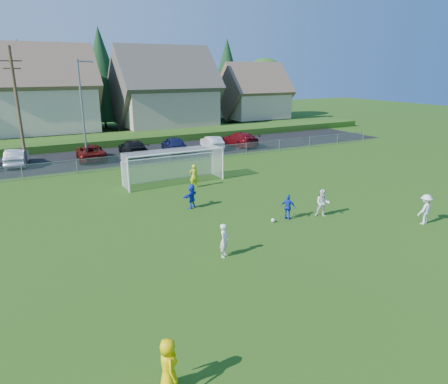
{
  "coord_description": "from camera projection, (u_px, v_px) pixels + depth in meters",
  "views": [
    {
      "loc": [
        -10.34,
        -11.29,
        8.16
      ],
      "look_at": [
        0.0,
        8.0,
        1.4
      ],
      "focal_mm": 32.0,
      "sensor_mm": 36.0,
      "label": 1
    }
  ],
  "objects": [
    {
      "name": "referee",
      "position": [
        168.0,
        366.0,
        10.37
      ],
      "size": [
        0.6,
        0.83,
        1.56
      ],
      "primitive_type": "imported",
      "rotation": [
        0.0,
        0.0,
        1.43
      ],
      "color": "yellow",
      "rests_on": "ground"
    },
    {
      "name": "chainlink_fence",
      "position": [
        149.0,
        159.0,
        34.93
      ],
      "size": [
        52.06,
        0.06,
        1.2
      ],
      "color": "gray",
      "rests_on": "ground"
    },
    {
      "name": "car_d",
      "position": [
        133.0,
        148.0,
        38.99
      ],
      "size": [
        2.56,
        5.5,
        1.56
      ],
      "primitive_type": "imported",
      "rotation": [
        0.0,
        0.0,
        3.07
      ],
      "color": "black",
      "rests_on": "ground"
    },
    {
      "name": "car_f",
      "position": [
        212.0,
        142.0,
        42.42
      ],
      "size": [
        1.99,
        4.3,
        1.36
      ],
      "primitive_type": "imported",
      "rotation": [
        0.0,
        0.0,
        3.01
      ],
      "color": "silver",
      "rests_on": "ground"
    },
    {
      "name": "car_c",
      "position": [
        91.0,
        152.0,
        37.25
      ],
      "size": [
        2.77,
        5.36,
        1.44
      ],
      "primitive_type": "imported",
      "rotation": [
        0.0,
        0.0,
        3.07
      ],
      "color": "#530D09",
      "rests_on": "ground"
    },
    {
      "name": "player_white_a",
      "position": [
        224.0,
        240.0,
        17.94
      ],
      "size": [
        0.67,
        0.67,
        1.57
      ],
      "primitive_type": "imported",
      "rotation": [
        0.0,
        0.0,
        0.78
      ],
      "color": "white",
      "rests_on": "ground"
    },
    {
      "name": "car_e",
      "position": [
        174.0,
        144.0,
        40.78
      ],
      "size": [
        2.53,
        4.93,
        1.61
      ],
      "primitive_type": "imported",
      "rotation": [
        0.0,
        0.0,
        3.0
      ],
      "color": "#121740",
      "rests_on": "ground"
    },
    {
      "name": "player_white_b",
      "position": [
        323.0,
        203.0,
        22.86
      ],
      "size": [
        0.99,
        0.97,
        1.62
      ],
      "primitive_type": "imported",
      "rotation": [
        0.0,
        0.0,
        -0.7
      ],
      "color": "white",
      "rests_on": "ground"
    },
    {
      "name": "grass_embankment",
      "position": [
        113.0,
        139.0,
        45.94
      ],
      "size": [
        70.0,
        6.0,
        0.8
      ],
      "primitive_type": "cube",
      "color": "#1E420F",
      "rests_on": "ground"
    },
    {
      "name": "car_g",
      "position": [
        240.0,
        139.0,
        43.98
      ],
      "size": [
        2.36,
        5.38,
        1.54
      ],
      "primitive_type": "imported",
      "rotation": [
        0.0,
        0.0,
        3.18
      ],
      "color": "#620A10",
      "rests_on": "ground"
    },
    {
      "name": "asphalt_lot",
      "position": [
        132.0,
        155.0,
        39.74
      ],
      "size": [
        60.0,
        60.0,
        0.0
      ],
      "primitive_type": "plane",
      "color": "black",
      "rests_on": "ground"
    },
    {
      "name": "player_blue_a",
      "position": [
        288.0,
        207.0,
        22.46
      ],
      "size": [
        0.79,
        0.88,
        1.44
      ],
      "primitive_type": "imported",
      "rotation": [
        0.0,
        0.0,
        2.24
      ],
      "color": "#1435C0",
      "rests_on": "ground"
    },
    {
      "name": "utility_pole",
      "position": [
        18.0,
        106.0,
        33.51
      ],
      "size": [
        1.6,
        0.26,
        10.0
      ],
      "color": "#473321",
      "rests_on": "ground"
    },
    {
      "name": "houses_row",
      "position": [
        111.0,
        76.0,
        51.07
      ],
      "size": [
        53.9,
        11.45,
        13.27
      ],
      "color": "tan",
      "rests_on": "ground"
    },
    {
      "name": "ground",
      "position": [
        315.0,
        274.0,
        16.59
      ],
      "size": [
        160.0,
        160.0,
        0.0
      ],
      "primitive_type": "plane",
      "color": "#193D0C",
      "rests_on": "ground"
    },
    {
      "name": "tree_row",
      "position": [
        94.0,
        78.0,
        56.06
      ],
      "size": [
        65.98,
        12.36,
        13.8
      ],
      "color": "#382616",
      "rests_on": "ground"
    },
    {
      "name": "soccer_goal",
      "position": [
        173.0,
        161.0,
        29.62
      ],
      "size": [
        7.42,
        1.9,
        2.5
      ],
      "color": "white",
      "rests_on": "ground"
    },
    {
      "name": "goalkeeper",
      "position": [
        194.0,
        176.0,
        28.51
      ],
      "size": [
        0.66,
        0.48,
        1.69
      ],
      "primitive_type": "imported",
      "rotation": [
        0.0,
        0.0,
        3.01
      ],
      "color": "#C6CB17",
      "rests_on": "ground"
    },
    {
      "name": "car_b",
      "position": [
        17.0,
        157.0,
        35.08
      ],
      "size": [
        2.18,
        4.68,
        1.49
      ],
      "primitive_type": "imported",
      "rotation": [
        0.0,
        0.0,
        3.0
      ],
      "color": "silver",
      "rests_on": "ground"
    },
    {
      "name": "player_white_c",
      "position": [
        425.0,
        209.0,
        21.74
      ],
      "size": [
        1.13,
        0.71,
        1.68
      ],
      "primitive_type": "imported",
      "rotation": [
        0.0,
        0.0,
        3.22
      ],
      "color": "white",
      "rests_on": "ground"
    },
    {
      "name": "streetlight",
      "position": [
        83.0,
        108.0,
        35.04
      ],
      "size": [
        1.38,
        0.18,
        9.0
      ],
      "color": "slate",
      "rests_on": "ground"
    },
    {
      "name": "soccer_ball",
      "position": [
        273.0,
        220.0,
        22.18
      ],
      "size": [
        0.22,
        0.22,
        0.22
      ],
      "primitive_type": "sphere",
      "color": "white",
      "rests_on": "ground"
    },
    {
      "name": "player_blue_b",
      "position": [
        191.0,
        196.0,
        24.32
      ],
      "size": [
        1.39,
        1.13,
        1.49
      ],
      "primitive_type": "imported",
      "rotation": [
        0.0,
        0.0,
        3.73
      ],
      "color": "#1435C0",
      "rests_on": "ground"
    }
  ]
}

